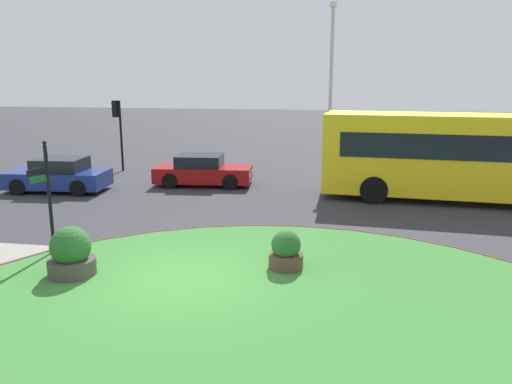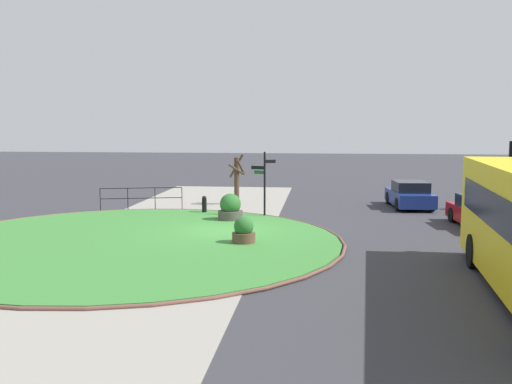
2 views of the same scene
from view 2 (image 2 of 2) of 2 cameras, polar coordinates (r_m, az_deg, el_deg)
The scene contains 13 objects.
ground at distance 22.60m, azimuth -2.89°, elevation -4.02°, with size 120.00×120.00×0.00m, color #333338.
sidewalk_paving at distance 23.04m, azimuth -8.18°, elevation -3.85°, with size 32.00×7.71×0.02m, color gray.
grass_island at distance 21.16m, azimuth -12.30°, elevation -4.78°, with size 14.97×14.97×0.10m, color #387A33.
grass_kerb_ring at distance 21.16m, azimuth -12.30°, elevation -4.76°, with size 15.28×15.28×0.11m, color brown.
signpost_directional at distance 25.99m, azimuth 0.79°, elevation 1.18°, with size 0.31×1.09×2.97m.
bollard_foreground at distance 27.18m, azimuth -5.11°, elevation -1.26°, with size 0.22×0.22×0.87m.
railing_grass_edge at distance 28.68m, azimuth -11.21°, elevation -0.38°, with size 1.01×3.82×1.12m.
car_near_lane at distance 30.18m, azimuth 14.89°, elevation -0.30°, with size 4.04×2.07×1.34m.
car_far_lane at distance 25.37m, azimuth 21.32°, elevation -1.90°, with size 4.15×2.10×1.29m.
traffic_light_near at distance 30.58m, azimuth 23.87°, elevation 2.93°, with size 0.49×0.30×3.38m.
planter_near_signpost at distance 25.03m, azimuth -2.53°, elevation -1.70°, with size 1.07×1.07×1.22m.
planter_kerbside at distance 20.23m, azimuth -1.21°, elevation -3.98°, with size 0.81×0.81×1.01m.
street_tree_bare at distance 30.17m, azimuth -1.89°, elevation 1.36°, with size 0.93×0.90×2.62m.
Camera 2 is at (21.90, 3.62, 4.24)m, focal length 40.66 mm.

